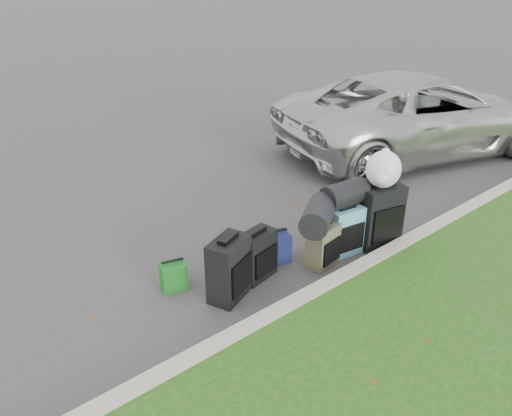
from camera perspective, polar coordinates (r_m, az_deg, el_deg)
ground at (r=6.05m, az=1.95°, el=-5.06°), size 120.00×120.00×0.00m
curb at (r=5.42m, az=9.09°, el=-8.52°), size 120.00×0.18×0.15m
suv at (r=9.55m, az=18.15°, el=10.22°), size 5.62×3.74×1.43m
suitcase_small_black at (r=5.46m, az=0.08°, el=-5.42°), size 0.48×0.32×0.55m
suitcase_large_black_left at (r=5.12m, az=-3.11°, el=-6.97°), size 0.54×0.43×0.67m
suitcase_olive at (r=5.72m, az=7.64°, el=-4.28°), size 0.40×0.28×0.51m
suitcase_teal at (r=5.98m, az=10.07°, el=-2.58°), size 0.45×0.31×0.60m
suitcase_large_black_right at (r=6.20m, az=13.90°, el=-0.89°), size 0.58×0.43×0.78m
tote_green at (r=5.42m, az=-9.41°, el=-7.67°), size 0.31×0.27×0.30m
tote_navy at (r=5.81m, az=2.16°, el=-4.51°), size 0.39×0.34×0.34m
duffel_left at (r=5.46m, az=7.12°, el=-0.85°), size 0.67×0.58×0.32m
duffel_right at (r=5.82m, az=10.06°, el=1.54°), size 0.56×0.34×0.30m
trash_bag at (r=5.96m, az=14.37°, el=4.30°), size 0.42×0.42×0.42m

